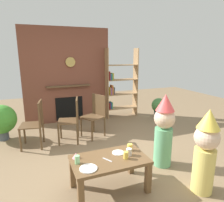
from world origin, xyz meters
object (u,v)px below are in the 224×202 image
object	(u,v)px
paper_cup_near_right	(130,147)
dining_chair_left	(36,121)
bookshelf	(119,86)
paper_cup_center	(126,155)
paper_cup_far_left	(77,160)
paper_plate_rear	(118,153)
dining_chair_right	(96,113)
dining_chair_middle	(73,117)
child_in_pink	(164,129)
potted_plant_tall	(159,107)
potted_plant_short	(2,120)
child_with_cone_hat	(206,150)
paper_cup_near_left	(129,152)
coffee_table	(109,164)
paper_plate_front	(88,168)
birthday_cake_slice	(76,155)

from	to	relation	value
paper_cup_near_right	dining_chair_left	xyz separation A→B (m)	(-1.17, 1.62, 0.01)
bookshelf	paper_cup_center	bearing A→B (deg)	-112.21
bookshelf	paper_cup_far_left	xyz separation A→B (m)	(-1.82, -2.87, -0.38)
paper_plate_rear	dining_chair_right	xyz separation A→B (m)	(0.23, 1.74, 0.05)
dining_chair_left	dining_chair_middle	xyz separation A→B (m)	(0.69, -0.03, 0.00)
dining_chair_middle	dining_chair_right	bearing A→B (deg)	-151.47
bookshelf	child_in_pink	world-z (taller)	bookshelf
potted_plant_tall	potted_plant_short	xyz separation A→B (m)	(-3.85, -0.02, 0.11)
child_in_pink	dining_chair_middle	size ratio (longest dim) A/B	1.30
child_with_cone_hat	potted_plant_tall	bearing A→B (deg)	-90.52
paper_cup_near_left	paper_cup_near_right	distance (m)	0.14
bookshelf	paper_cup_near_left	size ratio (longest dim) A/B	20.35
paper_cup_far_left	paper_plate_rear	distance (m)	0.58
paper_cup_far_left	potted_plant_tall	distance (m)	3.61
paper_cup_near_right	potted_plant_tall	bearing A→B (deg)	47.93
coffee_table	potted_plant_short	bearing A→B (deg)	122.66
dining_chair_right	potted_plant_short	bearing A→B (deg)	-39.26
dining_chair_right	paper_cup_near_left	bearing A→B (deg)	61.78
bookshelf	paper_cup_near_left	distance (m)	3.15
paper_cup_near_left	child_in_pink	world-z (taller)	child_in_pink
paper_cup_near_right	dining_chair_middle	size ratio (longest dim) A/B	0.10
paper_cup_center	dining_chair_middle	size ratio (longest dim) A/B	0.11
paper_cup_near_left	paper_cup_far_left	xyz separation A→B (m)	(-0.68, 0.05, 0.01)
coffee_table	child_with_cone_hat	distance (m)	1.23
bookshelf	child_with_cone_hat	bearing A→B (deg)	-95.00
paper_cup_center	dining_chair_left	xyz separation A→B (m)	(-1.02, 1.80, 0.01)
child_with_cone_hat	child_in_pink	bearing A→B (deg)	-59.30
paper_plate_front	paper_plate_rear	size ratio (longest dim) A/B	1.30
paper_cup_center	dining_chair_right	distance (m)	1.92
paper_cup_near_right	potted_plant_short	xyz separation A→B (m)	(-1.83, 2.21, -0.07)
paper_cup_far_left	child_with_cone_hat	world-z (taller)	child_with_cone_hat
paper_cup_near_right	paper_plate_rear	world-z (taller)	paper_cup_near_right
child_in_pink	paper_cup_far_left	bearing A→B (deg)	-5.24
child_in_pink	dining_chair_left	bearing A→B (deg)	-52.74
paper_cup_center	child_with_cone_hat	world-z (taller)	child_with_cone_hat
coffee_table	child_with_cone_hat	world-z (taller)	child_with_cone_hat
dining_chair_middle	dining_chair_left	bearing A→B (deg)	11.61
dining_chair_middle	potted_plant_tall	distance (m)	2.59
potted_plant_short	child_with_cone_hat	bearing A→B (deg)	-47.11
bookshelf	birthday_cake_slice	size ratio (longest dim) A/B	19.00
potted_plant_tall	dining_chair_middle	bearing A→B (deg)	-165.53
paper_cup_far_left	birthday_cake_slice	size ratio (longest dim) A/B	1.06
bookshelf	paper_cup_center	size ratio (longest dim) A/B	19.91
paper_cup_center	birthday_cake_slice	xyz separation A→B (m)	(-0.59, 0.25, -0.01)
dining_chair_left	potted_plant_short	size ratio (longest dim) A/B	1.21
paper_plate_front	potted_plant_short	bearing A→B (deg)	115.44
paper_cup_near_right	bookshelf	bearing A→B (deg)	69.13
paper_plate_front	dining_chair_left	distance (m)	1.93
paper_plate_front	paper_plate_rear	world-z (taller)	same
child_with_cone_hat	child_in_pink	world-z (taller)	child_in_pink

